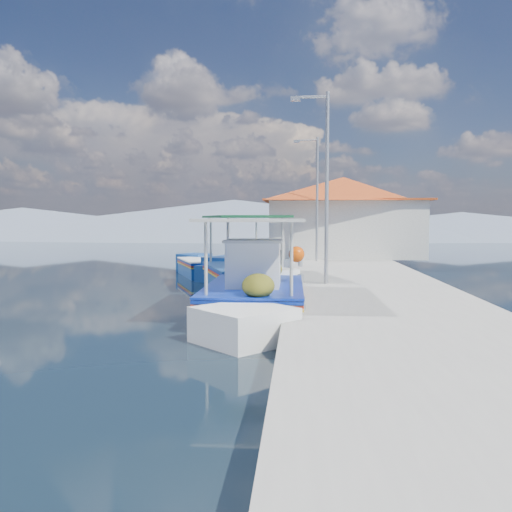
{
  "coord_description": "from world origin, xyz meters",
  "views": [
    {
      "loc": [
        3.74,
        -14.68,
        2.54
      ],
      "look_at": [
        2.29,
        2.95,
        1.3
      ],
      "focal_mm": 36.74,
      "sensor_mm": 36.0,
      "label": 1
    }
  ],
  "objects": [
    {
      "name": "harbor_building",
      "position": [
        6.2,
        15.0,
        2.78
      ],
      "size": [
        10.49,
        10.49,
        4.4
      ],
      "color": "white",
      "rests_on": "quay"
    },
    {
      "name": "caique_green_canopy",
      "position": [
        1.77,
        4.22,
        0.44
      ],
      "size": [
        3.99,
        7.52,
        2.97
      ],
      "rotation": [
        0.0,
        0.0,
        -0.33
      ],
      "color": "navy",
      "rests_on": "ground"
    },
    {
      "name": "bollards",
      "position": [
        3.8,
        5.25,
        0.65
      ],
      "size": [
        0.2,
        17.2,
        0.3
      ],
      "color": "#A5A8AD",
      "rests_on": "quay"
    },
    {
      "name": "quay",
      "position": [
        5.9,
        6.0,
        0.25
      ],
      "size": [
        5.0,
        44.0,
        0.5
      ],
      "primitive_type": "cube",
      "color": "#A4A29A",
      "rests_on": "ground"
    },
    {
      "name": "main_caique",
      "position": [
        2.59,
        -0.96,
        0.55
      ],
      "size": [
        2.61,
        8.61,
        2.83
      ],
      "rotation": [
        0.0,
        0.0,
        -0.01
      ],
      "color": "white",
      "rests_on": "ground"
    },
    {
      "name": "mountain_ridge",
      "position": [
        6.54,
        56.0,
        2.04
      ],
      "size": [
        171.4,
        96.0,
        5.5
      ],
      "color": "slate",
      "rests_on": "ground"
    },
    {
      "name": "lamp_post_far",
      "position": [
        4.51,
        11.0,
        3.85
      ],
      "size": [
        1.21,
        0.14,
        6.0
      ],
      "color": "#A5A8AD",
      "rests_on": "quay"
    },
    {
      "name": "ground",
      "position": [
        0.0,
        0.0,
        0.0
      ],
      "size": [
        160.0,
        160.0,
        0.0
      ],
      "primitive_type": "plane",
      "color": "black",
      "rests_on": "ground"
    },
    {
      "name": "lamp_post_near",
      "position": [
        4.51,
        2.0,
        3.85
      ],
      "size": [
        1.21,
        0.14,
        6.0
      ],
      "color": "#A5A8AD",
      "rests_on": "quay"
    },
    {
      "name": "caique_blue_hull",
      "position": [
        -0.49,
        8.58,
        0.3
      ],
      "size": [
        3.38,
        5.81,
        1.12
      ],
      "rotation": [
        0.0,
        0.0,
        -0.39
      ],
      "color": "navy",
      "rests_on": "ground"
    }
  ]
}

